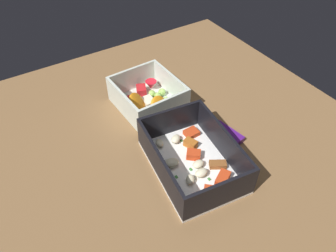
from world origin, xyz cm
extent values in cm
cube|color=brown|center=(0.00, 0.00, 1.00)|extent=(80.00, 80.00, 2.00)
cube|color=white|center=(8.77, -0.63, 2.30)|extent=(21.83, 16.53, 0.60)
cube|color=black|center=(-0.96, 0.60, 5.69)|extent=(2.37, 14.06, 6.18)
cube|color=black|center=(18.50, -1.87, 5.69)|extent=(2.37, 14.06, 6.18)
cube|color=black|center=(9.62, 6.06, 5.69)|extent=(18.95, 2.99, 6.18)
cube|color=black|center=(7.92, -7.33, 5.69)|extent=(18.95, 2.99, 6.18)
ellipsoid|color=beige|center=(7.04, -4.14, 3.59)|extent=(2.70, 3.27, 1.41)
ellipsoid|color=beige|center=(11.99, -3.31, 3.37)|extent=(2.69, 2.59, 1.10)
ellipsoid|color=beige|center=(11.90, -0.79, 3.50)|extent=(1.85, 2.60, 1.28)
ellipsoid|color=beige|center=(2.15, 0.38, 3.45)|extent=(2.79, 2.97, 1.22)
ellipsoid|color=beige|center=(1.24, -3.31, 3.33)|extent=(2.34, 1.86, 1.05)
ellipsoid|color=beige|center=(15.56, -6.44, 3.41)|extent=(2.52, 1.94, 1.15)
ellipsoid|color=beige|center=(9.89, 0.14, 3.44)|extent=(1.85, 2.51, 1.20)
cube|color=red|center=(16.28, -1.23, 3.19)|extent=(3.83, 3.96, 1.19)
cube|color=red|center=(7.45, 0.63, 3.38)|extent=(3.13, 3.23, 1.57)
cube|color=brown|center=(11.74, 3.24, 3.10)|extent=(3.04, 3.59, 1.00)
cube|color=#AD5B1E|center=(4.70, 1.86, 3.35)|extent=(2.98, 2.43, 1.50)
cube|color=red|center=(15.02, 1.72, 3.41)|extent=(3.35, 3.89, 1.61)
cube|color=red|center=(2.13, 3.90, 3.12)|extent=(2.46, 2.86, 1.04)
cube|color=#387A33|center=(9.77, -4.82, 2.70)|extent=(0.60, 0.40, 0.20)
cube|color=#387A33|center=(3.11, -4.62, 2.70)|extent=(0.60, 0.40, 0.20)
cube|color=#387A33|center=(13.38, 0.01, 2.70)|extent=(0.60, 0.40, 0.20)
cube|color=#387A33|center=(9.73, -1.56, 2.70)|extent=(0.60, 0.40, 0.20)
cube|color=#387A33|center=(2.52, 1.11, 2.70)|extent=(0.60, 0.40, 0.20)
cube|color=silver|center=(-11.62, 1.34, 2.30)|extent=(15.02, 13.79, 0.60)
cube|color=silver|center=(-18.57, 1.07, 5.46)|extent=(1.11, 13.24, 5.71)
cube|color=silver|center=(-4.67, 1.61, 5.46)|extent=(1.11, 13.24, 5.71)
cube|color=silver|center=(-11.87, 7.65, 5.46)|extent=(13.33, 1.12, 5.71)
cube|color=silver|center=(-11.37, -4.97, 5.46)|extent=(13.33, 1.12, 5.71)
ellipsoid|color=orange|center=(-10.10, -2.28, 5.16)|extent=(6.35, 6.42, 4.92)
ellipsoid|color=orange|center=(-7.39, 1.58, 4.89)|extent=(4.24, 4.94, 4.39)
cube|color=red|center=(-13.58, -2.43, 3.48)|extent=(2.59, 3.21, 1.76)
cube|color=#F4EACC|center=(-10.72, 0.91, 3.57)|extent=(3.24, 2.43, 1.94)
cube|color=red|center=(-15.81, 1.85, 3.48)|extent=(3.55, 3.14, 1.76)
sphere|color=#9ECC60|center=(-11.99, 4.10, 3.39)|extent=(1.59, 1.59, 1.59)
sphere|color=#9ECC60|center=(-9.61, 5.02, 3.38)|extent=(1.56, 1.56, 1.56)
sphere|color=#9ECC60|center=(-12.53, 5.64, 3.49)|extent=(1.78, 1.78, 1.78)
sphere|color=#9ECC60|center=(-13.36, 3.30, 3.44)|extent=(1.69, 1.69, 1.69)
cone|color=red|center=(-16.06, 4.66, 3.70)|extent=(2.76, 2.76, 2.21)
sphere|color=navy|center=(-7.13, 4.76, 3.11)|extent=(1.02, 1.02, 1.02)
sphere|color=navy|center=(-9.65, 3.36, 3.20)|extent=(1.19, 1.19, 1.19)
sphere|color=navy|center=(-5.81, 6.33, 3.09)|extent=(0.98, 0.98, 0.98)
sphere|color=navy|center=(-9.90, 6.70, 3.05)|extent=(0.90, 0.90, 0.90)
cube|color=#51197A|center=(5.84, 10.71, 2.60)|extent=(7.32, 3.61, 1.20)
cylinder|color=white|center=(-21.87, 5.53, 2.80)|extent=(3.61, 3.61, 1.60)
camera|label=1|loc=(40.04, -25.60, 50.74)|focal=34.68mm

